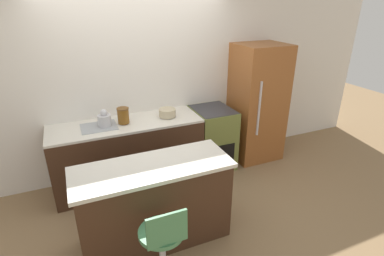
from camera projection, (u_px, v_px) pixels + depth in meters
name	position (u px, v px, depth m)	size (l,w,h in m)	color
ground_plane	(159.00, 190.00, 4.10)	(14.00, 14.00, 0.00)	#8E704C
wall_back	(139.00, 85.00, 4.17)	(8.00, 0.06, 2.60)	white
back_counter	(129.00, 154.00, 4.10)	(1.97, 0.65, 0.92)	#422819
kitchen_island	(155.00, 203.00, 3.11)	(1.58, 0.61, 0.92)	#422819
oven_range	(212.00, 138.00, 4.56)	(0.56, 0.66, 0.92)	olive
refrigerator	(257.00, 103.00, 4.67)	(0.74, 0.67, 1.81)	#995628
stool_chair	(163.00, 247.00, 2.58)	(0.40, 0.40, 0.91)	#B7B7BC
kettle	(104.00, 119.00, 3.78)	(0.17, 0.17, 0.22)	silver
mixing_bowl	(167.00, 113.00, 4.09)	(0.23, 0.23, 0.11)	#C1B28E
canister_jar	(123.00, 115.00, 3.86)	(0.15, 0.15, 0.21)	brown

